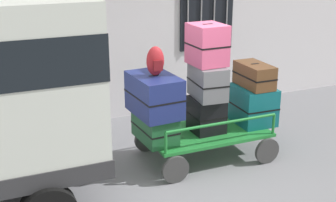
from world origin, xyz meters
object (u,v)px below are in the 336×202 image
Objects in this scene: luggage_cart at (205,136)px; suitcase_midleft_middle at (208,82)px; suitcase_left_middle at (154,95)px; backpack at (155,61)px; suitcase_midleft_top at (207,45)px; suitcase_center_middle at (254,75)px; suitcase_midleft_bottom at (207,114)px; suitcase_left_bottom at (155,127)px; suitcase_center_bottom at (253,105)px.

suitcase_midleft_middle is at bearing -90.00° from luggage_cart.
backpack is (0.01, -0.03, 0.53)m from suitcase_left_middle.
suitcase_midleft_top is 0.84× the size of suitcase_center_middle.
suitcase_midleft_middle reaches higher than suitcase_center_middle.
suitcase_midleft_bottom is at bearing -90.00° from suitcase_midleft_top.
luggage_cart is at bearing 1.05° from suitcase_left_bottom.
suitcase_midleft_middle is at bearing 0.49° from backpack.
suitcase_left_middle is 1.69× the size of suitcase_midleft_bottom.
luggage_cart is 0.93m from suitcase_midleft_middle.
suitcase_left_middle is 0.53m from backpack.
suitcase_center_middle is (0.90, 0.04, 0.54)m from suitcase_midleft_bottom.
suitcase_midleft_middle is (0.90, -0.03, 0.11)m from suitcase_left_middle.
suitcase_center_middle is (1.79, 0.04, 0.62)m from suitcase_left_bottom.
luggage_cart is 0.94m from suitcase_left_bottom.
suitcase_midleft_middle reaches higher than suitcase_midleft_bottom.
suitcase_midleft_top reaches higher than backpack.
suitcase_left_bottom is 1.09× the size of suitcase_center_bottom.
suitcase_midleft_middle is (-0.00, -0.01, 0.55)m from suitcase_midleft_bottom.
backpack is (-0.88, -0.01, 0.97)m from suitcase_midleft_bottom.
luggage_cart is 2.70× the size of suitcase_center_middle.
suitcase_left_middle is 1.29× the size of suitcase_center_middle.
suitcase_left_middle reaches higher than luggage_cart.
suitcase_left_middle is 1.13m from suitcase_midleft_top.
suitcase_left_middle reaches higher than suitcase_midleft_bottom.
suitcase_midleft_middle is at bearing -90.00° from suitcase_midleft_top.
backpack is at bearing -179.51° from suitcase_midleft_middle.
suitcase_midleft_bottom is (0.90, -0.02, -0.44)m from suitcase_left_middle.
suitcase_center_middle is (1.79, 0.02, 0.10)m from suitcase_left_middle.
suitcase_midleft_top reaches higher than suitcase_center_bottom.
suitcase_left_middle is 1.33× the size of suitcase_midleft_middle.
backpack reaches higher than suitcase_midleft_middle.
suitcase_midleft_middle is at bearing -90.00° from suitcase_midleft_bottom.
suitcase_midleft_bottom is at bearing -177.54° from suitcase_center_bottom.
luggage_cart is at bearing -178.55° from suitcase_center_bottom.
suitcase_center_bottom is at bearing 2.91° from suitcase_midleft_middle.
suitcase_midleft_top is (0.00, 0.03, 1.51)m from luggage_cart.
backpack reaches higher than luggage_cart.
suitcase_midleft_bottom is 1.14m from suitcase_midleft_top.
suitcase_center_bottom is at bearing -0.44° from suitcase_midleft_top.
backpack reaches higher than suitcase_center_bottom.
suitcase_left_middle is 1.27× the size of suitcase_center_bottom.
suitcase_left_middle is 2.22× the size of backpack.
backpack is at bearing -178.18° from suitcase_center_middle.
backpack is at bearing -70.05° from suitcase_left_middle.
suitcase_center_middle is at bearing 1.68° from luggage_cart.
suitcase_midleft_middle is 0.90m from suitcase_center_middle.
suitcase_left_middle is 1.00m from suitcase_midleft_bottom.
luggage_cart is 1.21m from suitcase_left_middle.
luggage_cart is at bearing -178.32° from suitcase_center_middle.
suitcase_left_bottom is 1.80m from suitcase_center_bottom.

